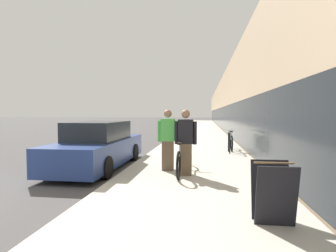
# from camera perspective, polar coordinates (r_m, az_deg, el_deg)

# --- Properties ---
(sidewalk_slab) EXTENTS (3.97, 70.00, 0.12)m
(sidewalk_slab) POSITION_cam_1_polar(r_m,az_deg,el_deg) (25.25, 7.27, -1.04)
(sidewalk_slab) COLOR #BCB5A5
(sidewalk_slab) RESTS_ON ground
(storefront_facade) EXTENTS (10.01, 70.00, 5.41)m
(storefront_facade) POSITION_cam_1_polar(r_m,az_deg,el_deg) (33.89, 19.43, 4.26)
(storefront_facade) COLOR tan
(storefront_facade) RESTS_ON ground
(tandem_bicycle) EXTENTS (0.52, 2.41, 0.88)m
(tandem_bicycle) POSITION_cam_1_polar(r_m,az_deg,el_deg) (7.18, 2.95, -7.07)
(tandem_bicycle) COLOR black
(tandem_bicycle) RESTS_ON sidewalk_slab
(person_rider) EXTENTS (0.58, 0.23, 1.70)m
(person_rider) POSITION_cam_1_polar(r_m,az_deg,el_deg) (6.81, 3.86, -3.54)
(person_rider) COLOR brown
(person_rider) RESTS_ON sidewalk_slab
(person_bystander) EXTENTS (0.58, 0.23, 1.71)m
(person_bystander) POSITION_cam_1_polar(r_m,az_deg,el_deg) (7.38, -0.03, -3.02)
(person_bystander) COLOR brown
(person_bystander) RESTS_ON sidewalk_slab
(bike_rack_hoop) EXTENTS (0.05, 0.60, 0.84)m
(bike_rack_hoop) POSITION_cam_1_polar(r_m,az_deg,el_deg) (10.96, 13.17, -3.02)
(bike_rack_hoop) COLOR black
(bike_rack_hoop) RESTS_ON sidewalk_slab
(cruiser_bike_nearest) EXTENTS (0.52, 1.75, 0.86)m
(cruiser_bike_nearest) POSITION_cam_1_polar(r_m,az_deg,el_deg) (11.83, 13.43, -3.31)
(cruiser_bike_nearest) COLOR black
(cruiser_bike_nearest) RESTS_ON sidewalk_slab
(sandwich_board_sign) EXTENTS (0.56, 0.56, 0.90)m
(sandwich_board_sign) POSITION_cam_1_polar(r_m,az_deg,el_deg) (4.22, 21.94, -13.25)
(sandwich_board_sign) COLOR black
(sandwich_board_sign) RESTS_ON sidewalk_slab
(parked_sedan_curbside) EXTENTS (1.74, 4.61, 1.46)m
(parked_sedan_curbside) POSITION_cam_1_polar(r_m,az_deg,el_deg) (8.63, -14.81, -4.34)
(parked_sedan_curbside) COLOR navy
(parked_sedan_curbside) RESTS_ON ground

